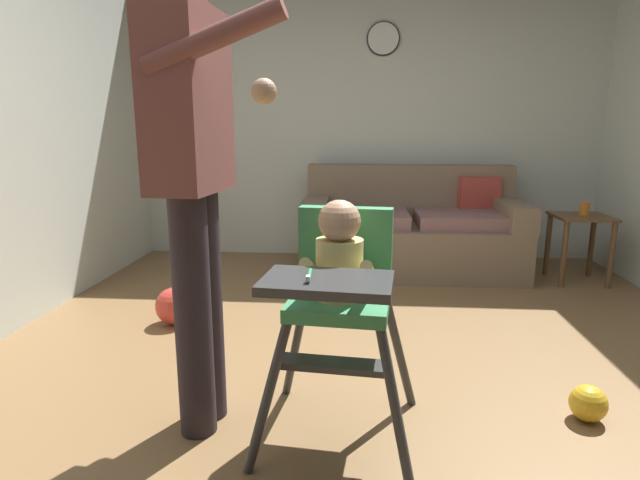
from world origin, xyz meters
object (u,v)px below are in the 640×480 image
couch (411,231)px  toy_ball_second (588,403)px  high_chair (340,279)px  sippy_cup (585,209)px  toy_ball (174,306)px  wall_clock (383,39)px  side_table (580,233)px  adult_standing (194,174)px

couch → toy_ball_second: couch is taller
high_chair → sippy_cup: high_chair is taller
couch → toy_ball: size_ratio=7.82×
toy_ball_second → toy_ball: bearing=156.2°
sippy_cup → wall_clock: (-1.52, 0.72, 1.35)m
toy_ball → high_chair: bearing=-46.1°
couch → side_table: couch is taller
adult_standing → wall_clock: wall_clock is taller
high_chair → toy_ball: size_ratio=4.12×
couch → adult_standing: (-1.04, -2.40, 0.67)m
toy_ball → side_table: 3.03m
toy_ball → wall_clock: (1.29, 1.84, 1.81)m
toy_ball → wall_clock: 2.89m
couch → sippy_cup: couch is taller
toy_ball_second → side_table: bearing=69.7°
adult_standing → side_table: adult_standing is taller
adult_standing → toy_ball_second: adult_standing is taller
toy_ball → sippy_cup: 3.06m
adult_standing → side_table: size_ratio=3.40×
high_chair → adult_standing: size_ratio=0.53×
couch → wall_clock: bearing=-152.1°
couch → toy_ball_second: bearing=12.6°
couch → sippy_cup: 1.32m
couch → toy_ball_second: (0.51, -2.27, -0.26)m
toy_ball → side_table: side_table is taller
side_table → sippy_cup: size_ratio=5.20×
toy_ball_second → wall_clock: size_ratio=0.52×
toy_ball_second → sippy_cup: sippy_cup is taller
side_table → sippy_cup: (0.01, 0.00, 0.19)m
adult_standing → sippy_cup: (2.31, 2.16, -0.43)m
sippy_cup → wall_clock: bearing=154.6°
sippy_cup → wall_clock: size_ratio=0.35×
adult_standing → couch: bearing=71.1°
high_chair → toy_ball: 1.60m
wall_clock → high_chair: bearing=-94.8°
adult_standing → toy_ball_second: size_ratio=11.91×
toy_ball_second → wall_clock: (-0.76, 2.74, 1.85)m
side_table → sippy_cup: 0.19m
couch → wall_clock: 1.68m
high_chair → adult_standing: 0.66m
high_chair → toy_ball: (-1.05, 1.09, -0.52)m
toy_ball → toy_ball_second: size_ratio=1.53×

